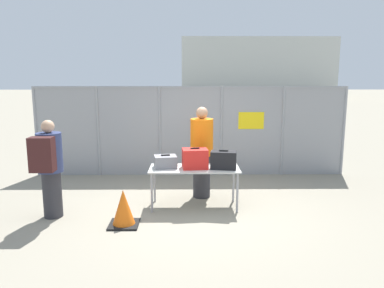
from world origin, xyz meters
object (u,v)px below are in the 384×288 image
at_px(suitcase_black, 223,160).
at_px(utility_trailer, 230,142).
at_px(suitcase_grey, 165,162).
at_px(traffic_cone, 124,209).
at_px(traveler_hooded, 49,165).
at_px(inspection_table, 194,171).
at_px(security_worker_near, 202,151).
at_px(suitcase_red, 195,159).

xyz_separation_m(suitcase_black, utility_trailer, (0.63, 4.55, -0.47)).
relative_size(suitcase_grey, traffic_cone, 0.75).
xyz_separation_m(traveler_hooded, traffic_cone, (1.25, -0.33, -0.63)).
xyz_separation_m(inspection_table, security_worker_near, (0.15, 0.58, 0.25)).
bearing_deg(traffic_cone, inspection_table, 36.63).
xyz_separation_m(traveler_hooded, utility_trailer, (3.53, 4.98, -0.49)).
height_order(suitcase_grey, utility_trailer, suitcase_grey).
height_order(suitcase_grey, traffic_cone, suitcase_grey).
bearing_deg(suitcase_grey, inspection_table, -3.47).
distance_m(inspection_table, suitcase_red, 0.24).
bearing_deg(suitcase_grey, utility_trailer, 69.56).
bearing_deg(traveler_hooded, suitcase_grey, -6.11).
distance_m(inspection_table, suitcase_black, 0.56).
height_order(suitcase_red, utility_trailer, suitcase_red).
bearing_deg(security_worker_near, utility_trailer, -108.65).
height_order(inspection_table, traffic_cone, inspection_table).
height_order(suitcase_black, utility_trailer, suitcase_black).
bearing_deg(utility_trailer, suitcase_grey, -110.44).
xyz_separation_m(inspection_table, suitcase_grey, (-0.52, 0.03, 0.17)).
relative_size(suitcase_red, suitcase_black, 0.98).
distance_m(utility_trailer, traffic_cone, 5.79).
xyz_separation_m(security_worker_near, traffic_cone, (-1.29, -1.42, -0.64)).
distance_m(suitcase_black, traffic_cone, 1.92).
height_order(suitcase_red, traveler_hooded, traveler_hooded).
bearing_deg(suitcase_black, inspection_table, 171.57).
relative_size(suitcase_grey, utility_trailer, 0.11).
xyz_separation_m(suitcase_grey, traveler_hooded, (-1.87, -0.54, 0.07)).
relative_size(suitcase_red, utility_trailer, 0.12).
bearing_deg(suitcase_grey, suitcase_red, -5.77).
height_order(suitcase_grey, suitcase_black, suitcase_black).
height_order(suitcase_grey, security_worker_near, security_worker_near).
distance_m(suitcase_grey, suitcase_black, 1.03).
bearing_deg(suitcase_black, utility_trailer, 82.13).
bearing_deg(utility_trailer, security_worker_near, -104.24).
distance_m(suitcase_red, traveler_hooded, 2.45).
height_order(security_worker_near, traffic_cone, security_worker_near).
distance_m(suitcase_red, utility_trailer, 4.66).
bearing_deg(suitcase_grey, traveler_hooded, -163.86).
relative_size(inspection_table, security_worker_near, 0.91).
bearing_deg(suitcase_red, utility_trailer, 75.89).
bearing_deg(suitcase_black, suitcase_grey, 174.05).
bearing_deg(traffic_cone, traveler_hooded, 165.10).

